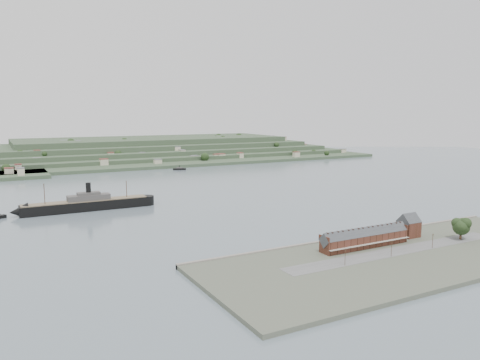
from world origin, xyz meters
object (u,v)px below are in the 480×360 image
steamship (83,205)px  fig_tree (462,226)px  terrace_row (365,238)px  gabled_building (409,226)px

steamship → fig_tree: (173.65, -192.83, 5.32)m
terrace_row → fig_tree: bearing=-14.3°
terrace_row → fig_tree: (58.89, -15.02, 3.14)m
fig_tree → terrace_row: bearing=165.7°
terrace_row → gabled_building: size_ratio=3.95×
terrace_row → steamship: 211.63m
terrace_row → steamship: size_ratio=0.53×
gabled_building → fig_tree: size_ratio=1.08×
steamship → terrace_row: bearing=-57.2°
fig_tree → steamship: bearing=132.0°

